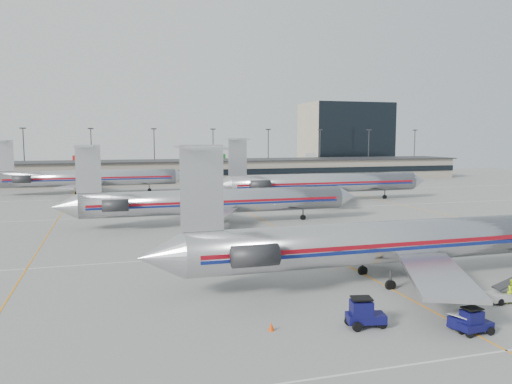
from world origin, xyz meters
name	(u,v)px	position (x,y,z in m)	size (l,w,h in m)	color
ground	(359,272)	(0.00, 0.00, 0.00)	(260.00, 260.00, 0.00)	gray
apron_markings	(317,249)	(0.00, 10.00, 0.01)	(160.00, 0.15, 0.02)	silver
terminal	(192,171)	(0.00, 97.97, 3.16)	(162.00, 17.00, 6.25)	gray
light_mast_row	(184,150)	(0.00, 112.00, 8.58)	(163.60, 0.40, 15.28)	#38383D
distant_building	(345,138)	(62.00, 128.00, 12.50)	(30.00, 20.00, 25.00)	tan
jet_foreground	(397,241)	(1.88, -3.15, 3.49)	(46.01, 27.09, 12.04)	#B8B8BC
jet_second_row	(211,201)	(-8.20, 29.29, 3.38)	(44.44, 26.17, 11.63)	#B8B8BC
jet_third_row	(321,183)	(17.66, 49.07, 3.63)	(45.71, 28.11, 12.50)	#B8B8BC
jet_back_row	(86,178)	(-27.13, 76.50, 3.51)	(44.15, 27.16, 12.07)	#B8B8BC
tug_left	(364,314)	(-6.30, -12.35, 0.93)	(2.73, 1.76, 2.05)	#0B0B3D
tug_center	(474,322)	(-0.13, -15.34, 0.80)	(2.23, 1.23, 1.76)	#0B0B3D
cart_inner	(465,321)	(-0.15, -14.60, 0.61)	(2.38, 2.00, 1.15)	#0B0B3D
belt_loader	(511,293)	(7.10, -10.80, 0.65)	(4.59, 1.51, 2.42)	#AAAAAA
ramp_worker_far	(512,292)	(6.70, -11.34, 0.96)	(0.93, 0.73, 1.92)	#B7EA16
cone_left	(271,326)	(-12.33, -11.18, 0.29)	(0.42, 0.42, 0.57)	#E14107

